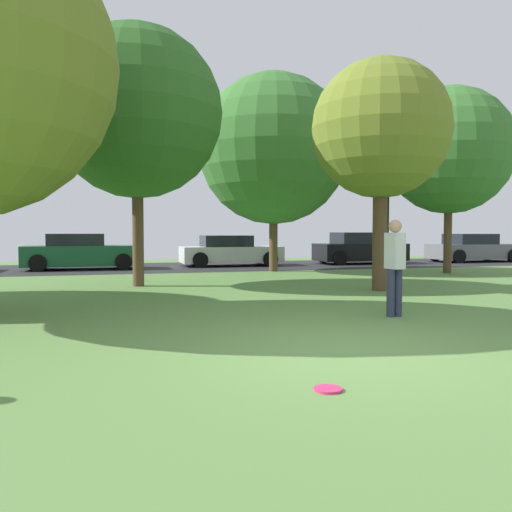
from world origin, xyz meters
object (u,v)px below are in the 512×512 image
street_lamp_post (387,212)px  parked_car_grey (473,249)px  birch_tree_lone (137,113)px  oak_tree_right (381,130)px  person_walking (395,263)px  parked_car_green (81,253)px  maple_tree_near (449,151)px  parked_car_white (230,252)px  parked_car_black (359,249)px  frisbee_disc (328,389)px  oak_tree_left (274,149)px

street_lamp_post → parked_car_grey: bearing=28.5°
birch_tree_lone → oak_tree_right: size_ratio=1.21×
person_walking → parked_car_green: person_walking is taller
maple_tree_near → parked_car_white: maple_tree_near is taller
parked_car_white → parked_car_black: size_ratio=1.05×
person_walking → parked_car_black: person_walking is taller
oak_tree_right → person_walking: oak_tree_right is taller
oak_tree_right → parked_car_white: oak_tree_right is taller
birch_tree_lone → parked_car_grey: birch_tree_lone is taller
maple_tree_near → street_lamp_post: size_ratio=1.47×
parked_car_black → street_lamp_post: size_ratio=0.91×
parked_car_green → oak_tree_right: bearing=-52.0°
person_walking → maple_tree_near: bearing=-49.0°
birch_tree_lone → parked_car_grey: (16.47, 7.26, -4.05)m
frisbee_disc → oak_tree_right: bearing=57.9°
birch_tree_lone → street_lamp_post: 10.52m
oak_tree_right → parked_car_black: oak_tree_right is taller
maple_tree_near → parked_car_black: bearing=95.2°
parked_car_white → oak_tree_right: bearing=-81.5°
oak_tree_right → frisbee_disc: bearing=-122.1°
maple_tree_near → oak_tree_right: size_ratio=1.14×
oak_tree_left → parked_car_green: bearing=157.0°
oak_tree_right → street_lamp_post: (3.80, 6.26, -1.79)m
maple_tree_near → frisbee_disc: 15.78m
oak_tree_right → person_walking: size_ratio=3.40×
oak_tree_left → frisbee_disc: (-3.96, -14.15, -4.52)m
parked_car_green → parked_car_grey: parked_car_green is taller
person_walking → parked_car_grey: bearing=-50.6°
parked_car_grey → person_walking: bearing=-132.2°
oak_tree_right → street_lamp_post: bearing=58.8°
oak_tree_right → parked_car_black: size_ratio=1.42×
oak_tree_left → parked_car_black: (5.22, 3.31, -3.87)m
street_lamp_post → oak_tree_left: bearing=173.0°
birch_tree_lone → parked_car_black: birch_tree_lone is taller
maple_tree_near → street_lamp_post: 3.15m
maple_tree_near → frisbee_disc: bearing=-129.8°
oak_tree_left → oak_tree_right: bearing=-84.6°
parked_car_white → parked_car_grey: size_ratio=0.98×
frisbee_disc → parked_car_white: parked_car_white is taller
birch_tree_lone → street_lamp_post: (9.60, 3.53, -2.43)m
parked_car_green → oak_tree_left: bearing=-23.0°
oak_tree_left → maple_tree_near: bearing=-23.4°
person_walking → parked_car_green: bearing=15.1°
person_walking → parked_car_white: person_walking is taller
oak_tree_left → parked_car_white: oak_tree_left is taller
maple_tree_near → frisbee_disc: maple_tree_near is taller
birch_tree_lone → frisbee_disc: bearing=-83.2°
person_walking → parked_car_black: bearing=-33.0°
birch_tree_lone → person_walking: bearing=-57.9°
birch_tree_lone → frisbee_disc: birch_tree_lone is taller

